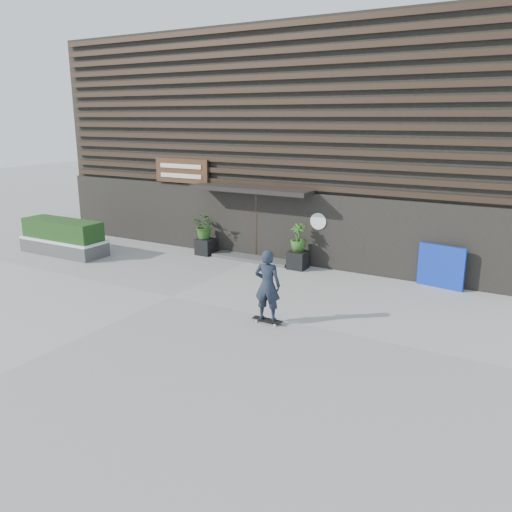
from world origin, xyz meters
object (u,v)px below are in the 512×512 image
Objects in this scene: planter_pot_right at (298,260)px; skateboarder at (267,285)px; blue_tarp at (441,267)px; planter_pot_left at (205,247)px; raised_bed at (64,247)px.

skateboarder is (1.42, -4.74, 0.68)m from planter_pot_right.
skateboarder is at bearing -112.87° from blue_tarp.
skateboarder reaches higher than planter_pot_left.
skateboarder is at bearing -73.31° from planter_pot_right.
planter_pot_left is 5.32m from raised_bed.
planter_pot_left is at bearing 137.75° from skateboarder.
raised_bed is 1.86× the size of skateboarder.
planter_pot_right is 8.85m from raised_bed.
planter_pot_right is 0.43× the size of blue_tarp.
blue_tarp is at bearing 2.05° from planter_pot_left.
planter_pot_right is (3.80, 0.00, 0.00)m from planter_pot_left.
blue_tarp reaches higher than planter_pot_right.
planter_pot_right is at bearing 0.00° from planter_pot_left.
planter_pot_right is 0.32× the size of skateboarder.
raised_bed is at bearing 167.39° from skateboarder.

